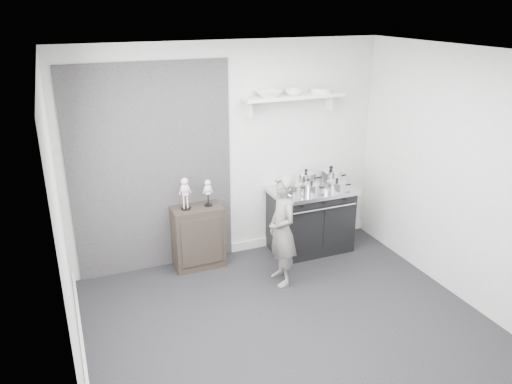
% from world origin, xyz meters
% --- Properties ---
extents(ground, '(4.00, 4.00, 0.00)m').
position_xyz_m(ground, '(0.00, 0.00, 0.00)').
color(ground, black).
rests_on(ground, ground).
extents(room_shell, '(4.02, 3.62, 2.71)m').
position_xyz_m(room_shell, '(-0.09, 0.15, 1.64)').
color(room_shell, '#BBBAB8').
rests_on(room_shell, ground).
extents(wall_shelf, '(1.30, 0.26, 0.24)m').
position_xyz_m(wall_shelf, '(0.80, 1.68, 2.01)').
color(wall_shelf, white).
rests_on(wall_shelf, room_shell).
extents(stove, '(1.07, 0.67, 0.86)m').
position_xyz_m(stove, '(1.00, 1.48, 0.43)').
color(stove, black).
rests_on(stove, ground).
extents(side_cabinet, '(0.60, 0.35, 0.79)m').
position_xyz_m(side_cabinet, '(-0.49, 1.61, 0.39)').
color(side_cabinet, black).
rests_on(side_cabinet, ground).
extents(child, '(0.34, 0.50, 1.33)m').
position_xyz_m(child, '(0.30, 0.86, 0.66)').
color(child, slate).
rests_on(child, ground).
extents(pot_front_left, '(0.31, 0.22, 0.17)m').
position_xyz_m(pot_front_left, '(0.69, 1.41, 0.93)').
color(pot_front_left, silver).
rests_on(pot_front_left, stove).
extents(pot_back_left, '(0.35, 0.26, 0.23)m').
position_xyz_m(pot_back_left, '(0.98, 1.61, 0.95)').
color(pot_back_left, silver).
rests_on(pot_back_left, stove).
extents(pot_back_right, '(0.38, 0.29, 0.25)m').
position_xyz_m(pot_back_right, '(1.32, 1.55, 0.96)').
color(pot_back_right, silver).
rests_on(pot_back_right, stove).
extents(pot_front_right, '(0.32, 0.24, 0.16)m').
position_xyz_m(pot_front_right, '(1.26, 1.31, 0.92)').
color(pot_front_right, silver).
rests_on(pot_front_right, stove).
extents(pot_front_center, '(0.30, 0.21, 0.16)m').
position_xyz_m(pot_front_center, '(0.92, 1.34, 0.92)').
color(pot_front_center, silver).
rests_on(pot_front_center, stove).
extents(skeleton_full, '(0.13, 0.08, 0.45)m').
position_xyz_m(skeleton_full, '(-0.62, 1.61, 1.01)').
color(skeleton_full, beige).
rests_on(skeleton_full, side_cabinet).
extents(skeleton_torso, '(0.11, 0.07, 0.38)m').
position_xyz_m(skeleton_torso, '(-0.34, 1.61, 0.97)').
color(skeleton_torso, beige).
rests_on(skeleton_torso, side_cabinet).
extents(bowl_large, '(0.31, 0.31, 0.08)m').
position_xyz_m(bowl_large, '(0.46, 1.67, 2.08)').
color(bowl_large, white).
rests_on(bowl_large, wall_shelf).
extents(bowl_small, '(0.22, 0.22, 0.07)m').
position_xyz_m(bowl_small, '(0.79, 1.67, 2.07)').
color(bowl_small, white).
rests_on(bowl_small, wall_shelf).
extents(plate_stack, '(0.25, 0.25, 0.06)m').
position_xyz_m(plate_stack, '(1.17, 1.67, 2.07)').
color(plate_stack, silver).
rests_on(plate_stack, wall_shelf).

